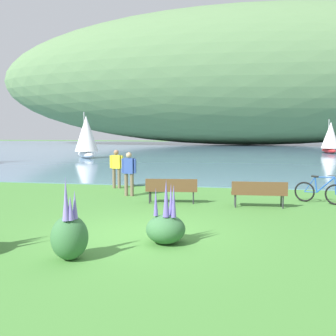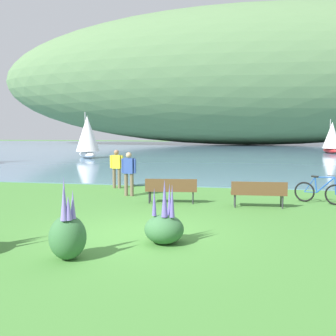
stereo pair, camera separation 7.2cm
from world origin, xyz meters
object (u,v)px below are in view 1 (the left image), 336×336
at_px(sailboat_mid_bay, 86,136).
at_px(sailboat_toward_hillside, 330,137).
at_px(person_on_the_grass, 129,171).
at_px(park_bench_near_camera, 172,189).
at_px(park_bench_further_along, 259,192).
at_px(bicycle_leaning_near_bench, 320,192).
at_px(person_at_shoreline, 116,166).

xyz_separation_m(sailboat_mid_bay, sailboat_toward_hillside, (24.74, 12.51, -0.19)).
distance_m(person_on_the_grass, sailboat_toward_hillside, 35.44).
height_order(park_bench_near_camera, person_on_the_grass, person_on_the_grass).
xyz_separation_m(person_on_the_grass, sailboat_mid_bay, (-9.79, 19.61, 1.11)).
xyz_separation_m(park_bench_near_camera, sailboat_toward_hillside, (13.06, 33.34, 1.38)).
relative_size(park_bench_further_along, person_on_the_grass, 1.07).
height_order(park_bench_further_along, sailboat_mid_bay, sailboat_mid_bay).
bearing_deg(sailboat_toward_hillside, park_bench_further_along, -106.74).
height_order(park_bench_near_camera, bicycle_leaning_near_bench, bicycle_leaning_near_bench).
relative_size(park_bench_further_along, sailboat_mid_bay, 0.42).
bearing_deg(park_bench_near_camera, sailboat_toward_hillside, 68.60).
height_order(park_bench_further_along, sailboat_toward_hillside, sailboat_toward_hillside).
bearing_deg(person_at_shoreline, sailboat_toward_hillside, 62.05).
relative_size(park_bench_near_camera, person_at_shoreline, 1.08).
bearing_deg(bicycle_leaning_near_bench, sailboat_toward_hillside, 76.25).
xyz_separation_m(person_at_shoreline, person_on_the_grass, (1.11, -1.86, 0.00)).
bearing_deg(person_at_shoreline, person_on_the_grass, -59.16).
bearing_deg(sailboat_mid_bay, sailboat_toward_hillside, 26.82).
distance_m(sailboat_mid_bay, sailboat_toward_hillside, 27.73).
relative_size(person_at_shoreline, sailboat_mid_bay, 0.39).
distance_m(bicycle_leaning_near_bench, person_on_the_grass, 7.04).
height_order(bicycle_leaning_near_bench, sailboat_mid_bay, sailboat_mid_bay).
distance_m(park_bench_further_along, person_on_the_grass, 5.09).
xyz_separation_m(park_bench_near_camera, person_at_shoreline, (-3.00, 3.07, 0.46)).
relative_size(park_bench_near_camera, bicycle_leaning_near_bench, 1.15).
xyz_separation_m(park_bench_near_camera, bicycle_leaning_near_bench, (5.12, 0.89, -0.12)).
bearing_deg(person_on_the_grass, sailboat_toward_hillside, 65.04).
bearing_deg(park_bench_near_camera, person_at_shoreline, 134.26).
bearing_deg(sailboat_toward_hillside, park_bench_near_camera, -111.40).
height_order(sailboat_mid_bay, sailboat_toward_hillside, sailboat_mid_bay).
distance_m(park_bench_near_camera, park_bench_further_along, 2.98).
bearing_deg(park_bench_near_camera, person_on_the_grass, 147.19).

